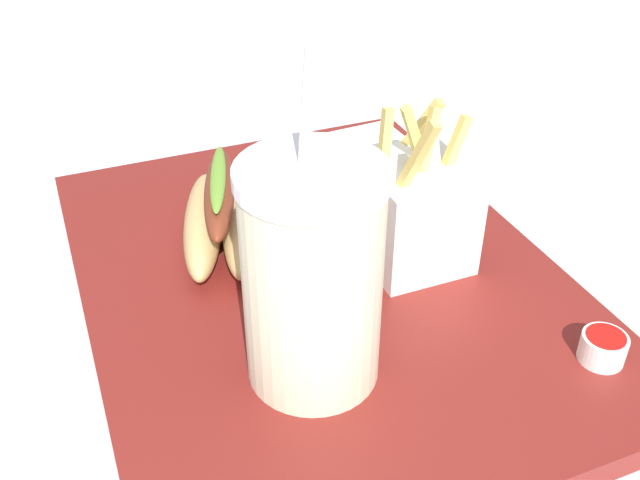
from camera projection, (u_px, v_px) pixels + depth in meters
ground_plane at (320, 301)px, 0.59m from camera, size 2.40×2.40×0.02m
food_tray at (320, 282)px, 0.58m from camera, size 0.47×0.36×0.02m
soda_cup at (313, 277)px, 0.44m from camera, size 0.09×0.09×0.22m
fries_basket at (412, 210)px, 0.57m from camera, size 0.10×0.08×0.14m
hot_dog_1 at (222, 216)px, 0.59m from camera, size 0.16×0.10×0.06m
ketchup_cup_1 at (603, 346)px, 0.49m from camera, size 0.03×0.03×0.02m
napkin_stack at (360, 156)px, 0.72m from camera, size 0.12×0.13×0.00m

